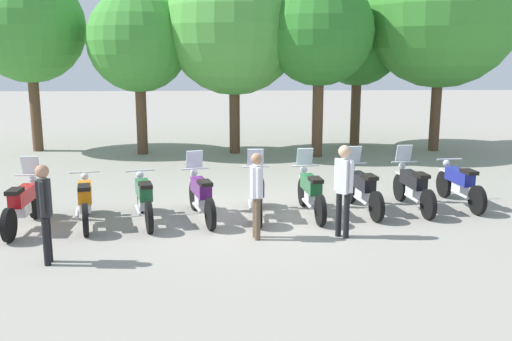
{
  "coord_description": "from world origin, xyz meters",
  "views": [
    {
      "loc": [
        -0.52,
        -11.82,
        3.48
      ],
      "look_at": [
        0.0,
        0.5,
        0.9
      ],
      "focal_mm": 40.11,
      "sensor_mm": 36.0,
      "label": 1
    }
  ],
  "objects_px": {
    "tree_0": "(29,27)",
    "tree_4": "(358,42)",
    "motorcycle_7": "(413,186)",
    "person_1": "(344,183)",
    "motorcycle_3": "(201,195)",
    "motorcycle_0": "(23,203)",
    "motorcycle_2": "(144,198)",
    "motorcycle_5": "(311,191)",
    "tree_3": "(319,32)",
    "motorcycle_4": "(257,192)",
    "motorcycle_8": "(460,184)",
    "motorcycle_1": "(85,200)",
    "person_2": "(256,189)",
    "person_0": "(45,206)",
    "tree_1": "(138,41)",
    "tree_5": "(442,8)",
    "motorcycle_6": "(362,188)",
    "tree_2": "(234,26)"
  },
  "relations": [
    {
      "from": "motorcycle_4",
      "to": "motorcycle_5",
      "type": "height_order",
      "value": "same"
    },
    {
      "from": "tree_1",
      "to": "tree_5",
      "type": "height_order",
      "value": "tree_5"
    },
    {
      "from": "tree_3",
      "to": "motorcycle_4",
      "type": "bearing_deg",
      "value": -108.37
    },
    {
      "from": "tree_1",
      "to": "tree_2",
      "type": "bearing_deg",
      "value": 1.14
    },
    {
      "from": "motorcycle_7",
      "to": "person_1",
      "type": "xyz_separation_m",
      "value": [
        -1.95,
        -1.91,
        0.53
      ]
    },
    {
      "from": "motorcycle_1",
      "to": "motorcycle_5",
      "type": "height_order",
      "value": "motorcycle_5"
    },
    {
      "from": "motorcycle_7",
      "to": "tree_3",
      "type": "xyz_separation_m",
      "value": [
        -1.18,
        6.62,
        3.58
      ]
    },
    {
      "from": "motorcycle_2",
      "to": "motorcycle_5",
      "type": "relative_size",
      "value": 0.98
    },
    {
      "from": "motorcycle_5",
      "to": "tree_2",
      "type": "distance_m",
      "value": 8.81
    },
    {
      "from": "tree_5",
      "to": "motorcycle_6",
      "type": "bearing_deg",
      "value": -119.19
    },
    {
      "from": "motorcycle_5",
      "to": "motorcycle_7",
      "type": "bearing_deg",
      "value": -87.76
    },
    {
      "from": "motorcycle_2",
      "to": "tree_0",
      "type": "relative_size",
      "value": 0.35
    },
    {
      "from": "motorcycle_7",
      "to": "motorcycle_3",
      "type": "bearing_deg",
      "value": 91.09
    },
    {
      "from": "motorcycle_3",
      "to": "motorcycle_7",
      "type": "distance_m",
      "value": 4.73
    },
    {
      "from": "person_1",
      "to": "motorcycle_1",
      "type": "bearing_deg",
      "value": -61.02
    },
    {
      "from": "motorcycle_0",
      "to": "motorcycle_6",
      "type": "xyz_separation_m",
      "value": [
        7.03,
        0.97,
        0.0
      ]
    },
    {
      "from": "motorcycle_4",
      "to": "person_2",
      "type": "distance_m",
      "value": 1.59
    },
    {
      "from": "motorcycle_4",
      "to": "tree_3",
      "type": "relative_size",
      "value": 0.37
    },
    {
      "from": "motorcycle_6",
      "to": "person_1",
      "type": "distance_m",
      "value": 2.01
    },
    {
      "from": "motorcycle_0",
      "to": "person_1",
      "type": "xyz_separation_m",
      "value": [
        6.25,
        -0.81,
        0.53
      ]
    },
    {
      "from": "motorcycle_0",
      "to": "motorcycle_1",
      "type": "distance_m",
      "value": 1.19
    },
    {
      "from": "motorcycle_0",
      "to": "person_0",
      "type": "xyz_separation_m",
      "value": [
        1.09,
        -1.99,
        0.47
      ]
    },
    {
      "from": "motorcycle_4",
      "to": "motorcycle_7",
      "type": "xyz_separation_m",
      "value": [
        3.51,
        0.4,
        0.0
      ]
    },
    {
      "from": "tree_1",
      "to": "motorcycle_7",
      "type": "bearing_deg",
      "value": -46.01
    },
    {
      "from": "tree_2",
      "to": "motorcycle_6",
      "type": "bearing_deg",
      "value": -69.94
    },
    {
      "from": "person_0",
      "to": "tree_5",
      "type": "xyz_separation_m",
      "value": [
        10.27,
        10.72,
        3.95
      ]
    },
    {
      "from": "motorcycle_8",
      "to": "tree_4",
      "type": "distance_m",
      "value": 9.35
    },
    {
      "from": "tree_2",
      "to": "tree_5",
      "type": "distance_m",
      "value": 7.13
    },
    {
      "from": "tree_5",
      "to": "motorcycle_8",
      "type": "bearing_deg",
      "value": -105.13
    },
    {
      "from": "motorcycle_3",
      "to": "person_2",
      "type": "height_order",
      "value": "person_2"
    },
    {
      "from": "motorcycle_3",
      "to": "person_1",
      "type": "bearing_deg",
      "value": -131.72
    },
    {
      "from": "motorcycle_7",
      "to": "person_2",
      "type": "xyz_separation_m",
      "value": [
        -3.59,
        -1.93,
        0.44
      ]
    },
    {
      "from": "tree_0",
      "to": "tree_4",
      "type": "xyz_separation_m",
      "value": [
        11.55,
        0.86,
        -0.45
      ]
    },
    {
      "from": "motorcycle_2",
      "to": "tree_4",
      "type": "height_order",
      "value": "tree_4"
    },
    {
      "from": "motorcycle_3",
      "to": "motorcycle_0",
      "type": "bearing_deg",
      "value": 83.25
    },
    {
      "from": "motorcycle_0",
      "to": "tree_4",
      "type": "xyz_separation_m",
      "value": [
        8.81,
        10.11,
        3.31
      ]
    },
    {
      "from": "tree_5",
      "to": "tree_1",
      "type": "bearing_deg",
      "value": -178.6
    },
    {
      "from": "motorcycle_3",
      "to": "person_0",
      "type": "distance_m",
      "value": 3.53
    },
    {
      "from": "motorcycle_3",
      "to": "motorcycle_6",
      "type": "relative_size",
      "value": 0.98
    },
    {
      "from": "motorcycle_8",
      "to": "person_1",
      "type": "relative_size",
      "value": 1.23
    },
    {
      "from": "motorcycle_6",
      "to": "tree_0",
      "type": "height_order",
      "value": "tree_0"
    },
    {
      "from": "motorcycle_1",
      "to": "tree_1",
      "type": "distance_m",
      "value": 8.87
    },
    {
      "from": "motorcycle_1",
      "to": "motorcycle_3",
      "type": "height_order",
      "value": "motorcycle_3"
    },
    {
      "from": "motorcycle_0",
      "to": "motorcycle_2",
      "type": "xyz_separation_m",
      "value": [
        2.34,
        0.38,
        -0.01
      ]
    },
    {
      "from": "person_1",
      "to": "person_2",
      "type": "distance_m",
      "value": 1.64
    },
    {
      "from": "motorcycle_1",
      "to": "tree_5",
      "type": "bearing_deg",
      "value": -63.65
    },
    {
      "from": "motorcycle_1",
      "to": "tree_4",
      "type": "bearing_deg",
      "value": -51.19
    },
    {
      "from": "motorcycle_1",
      "to": "person_0",
      "type": "distance_m",
      "value": 2.29
    },
    {
      "from": "motorcycle_0",
      "to": "motorcycle_2",
      "type": "relative_size",
      "value": 1.02
    },
    {
      "from": "motorcycle_3",
      "to": "person_0",
      "type": "height_order",
      "value": "person_0"
    }
  ]
}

